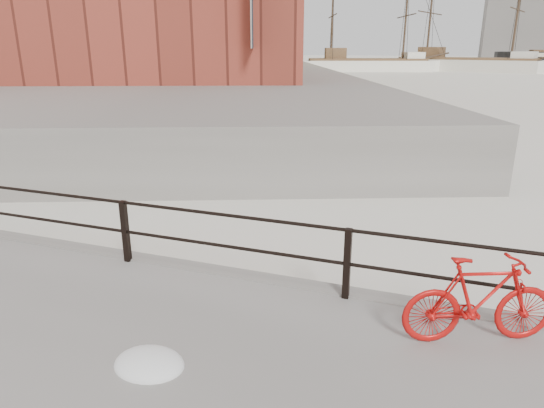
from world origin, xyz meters
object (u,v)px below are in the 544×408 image
Objects in this scene: schooner_left at (366,71)px; workboat_near at (199,88)px; workboat_far at (231,79)px; bicycle at (480,300)px; schooner_mid at (465,71)px.

schooner_left is 37.09m from workboat_near.
workboat_far is (-2.08, 11.56, 0.00)m from workboat_near.
workboat_far is at bearing 94.55° from bicycle.
schooner_mid is 1.13× the size of schooner_left.
workboat_near reaches higher than bicycle.
workboat_near is (-9.36, -35.89, 0.00)m from schooner_left.
schooner_mid is 2.08× the size of workboat_near.
schooner_left is (-12.86, 70.96, -0.88)m from bicycle.
schooner_left is 1.84× the size of workboat_near.
workboat_near is 11.74m from workboat_far.
bicycle is at bearing -98.75° from schooner_left.
bicycle is at bearing -107.84° from workboat_far.
schooner_mid is at bearing -0.03° from schooner_left.
bicycle is 0.07× the size of schooner_mid.
bicycle is 52.59m from workboat_far.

